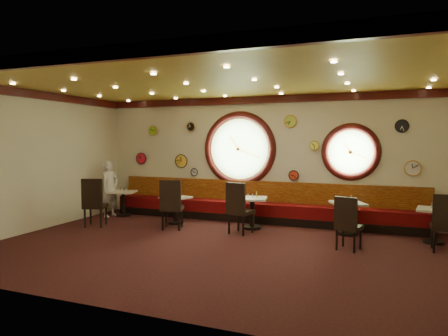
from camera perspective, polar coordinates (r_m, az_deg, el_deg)
floor at (r=7.79m, az=-0.82°, el=-11.51°), size 9.00×6.00×0.00m
ceiling at (r=7.59m, az=-0.84°, el=12.48°), size 9.00×6.00×0.02m
wall_back at (r=10.36m, az=5.39°, el=1.32°), size 9.00×0.02×3.20m
wall_front at (r=4.88m, az=-14.13°, el=-1.79°), size 9.00×0.02×3.20m
wall_left at (r=10.10m, az=-25.24°, el=0.88°), size 0.02×6.00×3.20m
molding_back at (r=10.35m, az=5.36°, el=9.69°), size 9.00×0.10×0.18m
molding_front at (r=5.00m, az=-14.09°, el=15.75°), size 9.00×0.10×0.18m
molding_left at (r=10.10m, az=-25.30°, el=9.46°), size 0.10×6.00×0.18m
banquette_base at (r=10.27m, az=4.90°, el=-7.14°), size 8.00×0.55×0.20m
banquette_seat at (r=10.22m, az=4.91°, el=-5.77°), size 8.00×0.55×0.30m
banquette_back at (r=10.37m, az=5.26°, el=-3.39°), size 8.00×0.10×0.55m
porthole_left_glass at (r=10.52m, az=2.24°, el=2.74°), size 1.66×0.02×1.66m
porthole_left_frame at (r=10.51m, az=2.21°, el=2.73°), size 1.98×0.18×1.98m
porthole_left_ring at (r=10.48m, az=2.16°, el=2.73°), size 1.61×0.03×1.61m
porthole_right_glass at (r=9.98m, az=17.65°, el=2.19°), size 1.10×0.02×1.10m
porthole_right_frame at (r=9.96m, az=17.64°, el=2.19°), size 1.38×0.18×1.38m
porthole_right_ring at (r=9.93m, az=17.63°, el=2.19°), size 1.09×0.03×1.09m
wall_clock_0 at (r=10.14m, az=9.47°, el=6.59°), size 0.30×0.03×0.30m
wall_clock_1 at (r=9.94m, az=24.08°, el=5.49°), size 0.28×0.03×0.28m
wall_clock_2 at (r=10.03m, az=12.79°, el=3.15°), size 0.22×0.03×0.22m
wall_clock_3 at (r=11.03m, az=-4.75°, el=5.90°), size 0.24×0.03×0.24m
wall_clock_4 at (r=11.82m, az=-11.72°, el=1.34°), size 0.32×0.03×0.32m
wall_clock_5 at (r=9.97m, az=25.36°, el=-0.02°), size 0.34×0.03×0.34m
wall_clock_6 at (r=11.17m, az=-6.11°, el=0.99°), size 0.36×0.03×0.36m
wall_clock_7 at (r=11.60m, az=-10.11°, el=5.26°), size 0.26×0.03×0.26m
wall_clock_8 at (r=10.15m, az=9.93°, el=-1.04°), size 0.24×0.03×0.24m
wall_clock_9 at (r=11.01m, az=-4.24°, el=-0.60°), size 0.20×0.03×0.20m
table_a at (r=11.33m, az=-14.19°, el=-4.49°), size 0.77×0.77×0.69m
table_b at (r=10.06m, az=-6.93°, el=-5.49°), size 0.78×0.78×0.68m
table_c at (r=9.44m, az=4.04°, el=-5.87°), size 0.80×0.80×0.74m
table_d at (r=9.22m, az=17.23°, el=-6.34°), size 0.87×0.87×0.72m
table_e at (r=9.16m, az=27.82°, el=-6.76°), size 0.72×0.72×0.70m
chair_a at (r=10.05m, az=-18.11°, el=-4.27°), size 0.63×0.63×0.73m
chair_b at (r=9.35m, az=-7.54°, el=-4.72°), size 0.61×0.61×0.72m
chair_c at (r=8.83m, az=2.04°, el=-5.26°), size 0.59×0.59×0.71m
chair_d at (r=7.89m, az=17.20°, el=-7.10°), size 0.53×0.53×0.64m
chair_e at (r=8.44m, az=29.09°, el=-6.44°), size 0.47×0.47×0.68m
condiment_a_salt at (r=11.35m, az=-14.65°, el=-2.91°), size 0.04×0.04×0.11m
condiment_b_salt at (r=10.11m, az=-7.01°, el=-3.74°), size 0.04×0.04×0.10m
condiment_c_salt at (r=9.45m, az=3.45°, el=-3.89°), size 0.03×0.03×0.09m
condiment_d_salt at (r=9.21m, az=16.56°, el=-4.38°), size 0.03×0.03×0.09m
condiment_a_pepper at (r=11.27m, az=-14.14°, el=-2.94°), size 0.04×0.04×0.11m
condiment_b_pepper at (r=10.00m, az=-7.08°, el=-3.83°), size 0.03×0.03×0.10m
condiment_c_pepper at (r=9.40m, az=4.10°, el=-3.95°), size 0.03×0.03×0.09m
condiment_d_pepper at (r=9.12m, az=17.06°, el=-4.48°), size 0.03×0.03×0.09m
condiment_a_bottle at (r=11.31m, az=-13.51°, el=-2.83°), size 0.04×0.04×0.14m
condiment_b_bottle at (r=10.03m, az=-6.21°, el=-3.58°), size 0.05×0.05×0.17m
condiment_c_bottle at (r=9.49m, az=4.68°, el=-3.73°), size 0.04×0.04×0.14m
condiment_d_bottle at (r=9.24m, az=17.75°, el=-4.19°), size 0.05×0.05×0.15m
condiment_e_salt at (r=9.13m, az=27.57°, el=-4.78°), size 0.04×0.04×0.11m
condiment_e_pepper at (r=9.06m, az=27.76°, el=-4.89°), size 0.04×0.04×0.10m
condiment_e_bottle at (r=9.20m, az=28.11°, el=-4.62°), size 0.05×0.05×0.15m
waiter at (r=11.33m, az=-15.98°, el=-2.83°), size 0.42×0.59×1.53m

